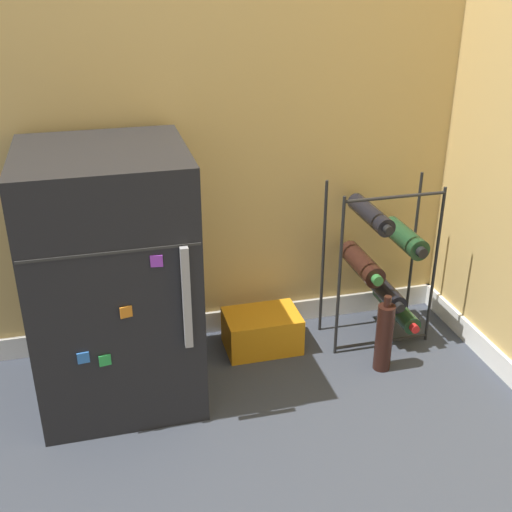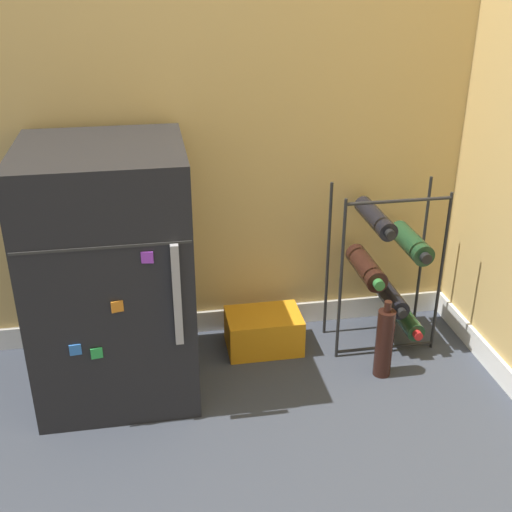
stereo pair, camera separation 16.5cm
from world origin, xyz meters
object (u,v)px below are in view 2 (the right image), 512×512
object	(u,v)px
loose_bottle_floor	(384,342)
soda_box	(264,331)
wine_rack	(388,268)
mini_fridge	(112,273)

from	to	relation	value
loose_bottle_floor	soda_box	bearing A→B (deg)	148.07
loose_bottle_floor	wine_rack	bearing A→B (deg)	69.81
mini_fridge	loose_bottle_floor	world-z (taller)	mini_fridge
mini_fridge	wine_rack	size ratio (longest dim) A/B	1.35
mini_fridge	soda_box	distance (m)	0.67
wine_rack	soda_box	distance (m)	0.54
soda_box	loose_bottle_floor	bearing A→B (deg)	-31.93
mini_fridge	loose_bottle_floor	distance (m)	1.00
mini_fridge	soda_box	size ratio (longest dim) A/B	3.04
soda_box	loose_bottle_floor	size ratio (longest dim) A/B	0.94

